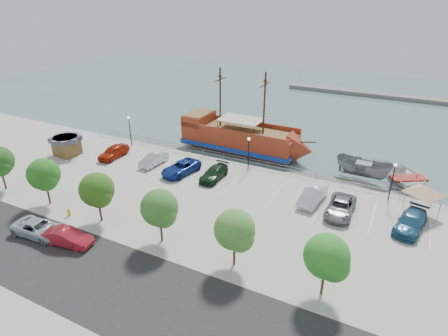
% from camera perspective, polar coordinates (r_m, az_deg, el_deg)
% --- Properties ---
extents(ground, '(160.00, 160.00, 0.00)m').
position_cam_1_polar(ground, '(41.07, -0.02, -5.13)').
color(ground, slate).
extents(street, '(100.00, 8.00, 0.04)m').
position_cam_1_polar(street, '(29.88, -14.74, -17.30)').
color(street, black).
rests_on(street, land_slab).
extents(sidewalk, '(100.00, 4.00, 0.05)m').
position_cam_1_polar(sidewalk, '(33.39, -7.98, -11.37)').
color(sidewalk, '#ABA696').
rests_on(sidewalk, land_slab).
extents(seawall_railing, '(50.00, 0.06, 1.00)m').
position_cam_1_polar(seawall_railing, '(46.67, 4.32, 0.86)').
color(seawall_railing, slate).
rests_on(seawall_railing, land_slab).
extents(far_shore, '(40.00, 3.00, 0.80)m').
position_cam_1_polar(far_shore, '(89.12, 22.68, 10.22)').
color(far_shore, slate).
rests_on(far_shore, ground).
extents(pirate_ship, '(19.20, 5.64, 12.07)m').
position_cam_1_polar(pirate_ship, '(52.56, 3.70, 4.35)').
color(pirate_ship, '#9A311A').
rests_on(pirate_ship, ground).
extents(patrol_boat, '(7.01, 3.55, 2.59)m').
position_cam_1_polar(patrol_boat, '(48.08, 20.39, -0.30)').
color(patrol_boat, slate).
rests_on(patrol_boat, ground).
extents(speedboat, '(7.83, 8.58, 1.45)m').
position_cam_1_polar(speedboat, '(48.75, 26.22, -1.80)').
color(speedboat, white).
rests_on(speedboat, ground).
extents(dock_west, '(7.17, 2.91, 0.40)m').
position_cam_1_polar(dock_west, '(54.27, -8.16, 2.77)').
color(dock_west, slate).
rests_on(dock_west, ground).
extents(dock_mid, '(7.96, 3.76, 0.44)m').
position_cam_1_polar(dock_mid, '(46.38, 14.03, -1.85)').
color(dock_mid, '#686458').
rests_on(dock_mid, ground).
extents(dock_east, '(7.82, 3.94, 0.43)m').
position_cam_1_polar(dock_east, '(45.68, 22.40, -3.56)').
color(dock_east, gray).
rests_on(dock_east, ground).
extents(shed, '(3.22, 3.22, 2.52)m').
position_cam_1_polar(shed, '(53.85, -22.88, 3.23)').
color(shed, brown).
rests_on(shed, land_slab).
extents(canopy_tent, '(4.90, 4.90, 3.43)m').
position_cam_1_polar(canopy_tent, '(40.75, 28.42, -2.37)').
color(canopy_tent, slate).
rests_on(canopy_tent, land_slab).
extents(street_van, '(5.26, 2.76, 1.41)m').
position_cam_1_polar(street_van, '(37.60, -26.39, -8.23)').
color(street_van, '#B2BDCC').
rests_on(street_van, street).
extents(street_sedan, '(4.58, 2.21, 1.45)m').
position_cam_1_polar(street_sedan, '(35.29, -22.73, -9.72)').
color(street_sedan, '#AA1B2B').
rests_on(street_sedan, street).
extents(fire_hydrant, '(0.28, 0.28, 0.82)m').
position_cam_1_polar(fire_hydrant, '(39.49, -22.56, -6.23)').
color(fire_hydrant, '#CEBB00').
rests_on(fire_hydrant, sidewalk).
extents(lamp_post_left, '(0.36, 0.36, 4.28)m').
position_cam_1_polar(lamp_post_left, '(53.77, -14.21, 6.28)').
color(lamp_post_left, black).
rests_on(lamp_post_left, land_slab).
extents(lamp_post_mid, '(0.36, 0.36, 4.28)m').
position_cam_1_polar(lamp_post_mid, '(44.61, 3.77, 3.06)').
color(lamp_post_mid, black).
rests_on(lamp_post_mid, land_slab).
extents(lamp_post_right, '(0.36, 0.36, 4.28)m').
position_cam_1_polar(lamp_post_right, '(41.63, 24.40, -1.01)').
color(lamp_post_right, black).
rests_on(lamp_post_right, land_slab).
extents(tree_b, '(3.30, 3.20, 5.00)m').
position_cam_1_polar(tree_b, '(41.10, -25.70, -1.06)').
color(tree_b, '#473321').
rests_on(tree_b, sidewalk).
extents(tree_c, '(3.30, 3.20, 5.00)m').
position_cam_1_polar(tree_c, '(36.13, -18.72, -3.36)').
color(tree_c, '#473321').
rests_on(tree_c, sidewalk).
extents(tree_d, '(3.30, 3.20, 5.00)m').
position_cam_1_polar(tree_d, '(31.94, -9.68, -6.26)').
color(tree_d, '#473321').
rests_on(tree_d, sidewalk).
extents(tree_e, '(3.30, 3.20, 5.00)m').
position_cam_1_polar(tree_e, '(28.86, 1.82, -9.66)').
color(tree_e, '#473321').
rests_on(tree_e, sidewalk).
extents(tree_f, '(3.30, 3.20, 5.00)m').
position_cam_1_polar(tree_f, '(27.27, 15.61, -13.16)').
color(tree_f, '#473321').
rests_on(tree_f, sidewalk).
extents(parked_car_a, '(1.97, 4.73, 1.60)m').
position_cam_1_polar(parked_car_a, '(51.08, -16.48, 2.41)').
color(parked_car_a, '#A2200B').
rests_on(parked_car_a, land_slab).
extents(parked_car_b, '(1.80, 4.44, 1.43)m').
position_cam_1_polar(parked_car_b, '(47.77, -10.64, 1.32)').
color(parked_car_b, silver).
rests_on(parked_car_b, land_slab).
extents(parked_car_c, '(3.36, 5.66, 1.47)m').
position_cam_1_polar(parked_car_c, '(44.92, -6.58, 0.03)').
color(parked_car_c, navy).
rests_on(parked_car_c, land_slab).
extents(parked_car_d, '(1.97, 4.78, 1.38)m').
position_cam_1_polar(parked_car_d, '(43.39, -1.54, -0.82)').
color(parked_car_d, black).
rests_on(parked_car_d, land_slab).
extents(parked_car_f, '(2.19, 5.07, 1.62)m').
position_cam_1_polar(parked_car_f, '(39.75, 13.39, -4.00)').
color(parked_car_f, white).
rests_on(parked_car_f, land_slab).
extents(parked_car_g, '(2.52, 5.36, 1.48)m').
position_cam_1_polar(parked_car_g, '(38.47, 17.32, -5.70)').
color(parked_car_g, slate).
rests_on(parked_car_g, land_slab).
extents(parked_car_h, '(3.16, 5.57, 1.52)m').
position_cam_1_polar(parked_car_h, '(38.45, 26.58, -7.41)').
color(parked_car_h, '#215277').
rests_on(parked_car_h, land_slab).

